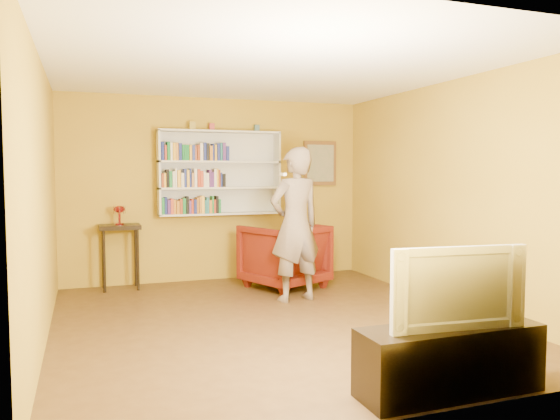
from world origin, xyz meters
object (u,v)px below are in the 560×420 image
object	(u,v)px
person	(295,224)
tv_cabinet	(450,360)
bookshelf	(219,173)
armchair	(284,255)
television	(451,286)
console_table	(120,236)
ruby_lustre	(119,211)

from	to	relation	value
person	tv_cabinet	size ratio (longest dim) A/B	1.38
bookshelf	tv_cabinet	world-z (taller)	bookshelf
armchair	tv_cabinet	world-z (taller)	armchair
tv_cabinet	television	bearing A→B (deg)	0.00
bookshelf	tv_cabinet	distance (m)	4.89
console_table	tv_cabinet	xyz separation A→B (m)	(2.03, -4.50, -0.49)
ruby_lustre	armchair	bearing A→B (deg)	-17.08
bookshelf	console_table	size ratio (longest dim) A/B	2.02
armchair	tv_cabinet	xyz separation A→B (m)	(-0.13, -3.84, -0.20)
ruby_lustre	tv_cabinet	xyz separation A→B (m)	(2.03, -4.50, -0.83)
bookshelf	armchair	world-z (taller)	bookshelf
ruby_lustre	person	distance (m)	2.48
ruby_lustre	television	distance (m)	4.94
bookshelf	console_table	bearing A→B (deg)	-173.65
ruby_lustre	tv_cabinet	size ratio (longest dim) A/B	0.19
console_table	person	size ratio (longest dim) A/B	0.47
tv_cabinet	ruby_lustre	bearing A→B (deg)	114.25
bookshelf	television	size ratio (longest dim) A/B	1.74
console_table	ruby_lustre	size ratio (longest dim) A/B	3.45
bookshelf	ruby_lustre	size ratio (longest dim) A/B	6.95
ruby_lustre	person	size ratio (longest dim) A/B	0.13
ruby_lustre	console_table	bearing A→B (deg)	-53.13
console_table	tv_cabinet	distance (m)	4.96
armchair	tv_cabinet	size ratio (longest dim) A/B	0.71
ruby_lustre	armchair	xyz separation A→B (m)	(2.16, -0.66, -0.63)
bookshelf	tv_cabinet	size ratio (longest dim) A/B	1.30
armchair	ruby_lustre	bearing A→B (deg)	-39.62
armchair	television	distance (m)	3.85
ruby_lustre	person	world-z (taller)	person
person	armchair	bearing A→B (deg)	-110.79
console_table	armchair	bearing A→B (deg)	-17.08
person	television	bearing A→B (deg)	79.46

